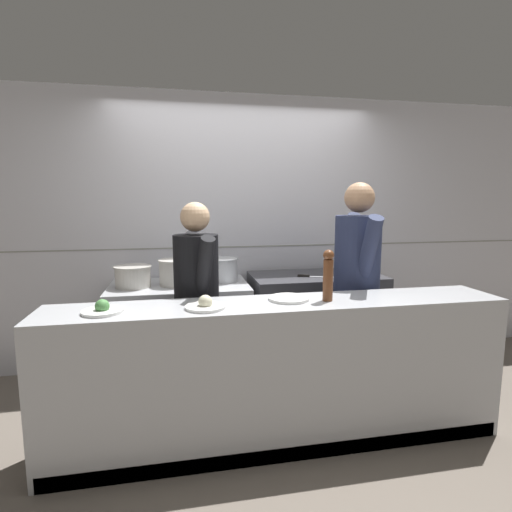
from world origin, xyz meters
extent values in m
plane|color=#6B6056|center=(0.00, 0.00, 0.00)|extent=(14.00, 14.00, 0.00)
cube|color=silver|center=(0.00, 1.33, 1.30)|extent=(8.00, 0.06, 2.60)
cube|color=gray|center=(0.00, 1.30, 1.15)|extent=(8.00, 0.00, 0.01)
cube|color=#38383D|center=(-0.62, 0.93, 0.42)|extent=(1.17, 0.70, 0.83)
cube|color=#B7BABF|center=(-0.62, 0.93, 0.85)|extent=(1.19, 0.71, 0.04)
cube|color=#B7BABF|center=(-0.62, 0.59, 0.48)|extent=(1.05, 0.03, 0.10)
cube|color=#38383D|center=(0.64, 0.93, 0.46)|extent=(1.21, 0.65, 0.91)
cube|color=black|center=(0.64, 0.62, 0.05)|extent=(1.18, 0.04, 0.10)
cube|color=#B7BABF|center=(0.02, -0.15, 0.48)|extent=(2.97, 0.45, 0.96)
cube|color=black|center=(0.02, -0.36, 0.05)|extent=(2.91, 0.04, 0.10)
cylinder|color=beige|center=(-1.00, 0.89, 0.97)|extent=(0.29, 0.29, 0.18)
cylinder|color=beige|center=(-1.00, 0.89, 1.05)|extent=(0.31, 0.31, 0.01)
cylinder|color=beige|center=(-0.65, 0.91, 0.99)|extent=(0.27, 0.27, 0.22)
cylinder|color=beige|center=(-0.65, 0.91, 1.09)|extent=(0.28, 0.28, 0.01)
cylinder|color=#B7BABF|center=(-0.22, 0.98, 0.98)|extent=(0.25, 0.25, 0.21)
cylinder|color=#B7BABF|center=(-0.22, 0.98, 1.08)|extent=(0.27, 0.27, 0.01)
cube|color=#B7BABF|center=(0.65, 0.80, 0.92)|extent=(0.23, 0.11, 0.01)
cube|color=black|center=(0.49, 0.86, 0.92)|extent=(0.11, 0.06, 0.02)
cylinder|color=white|center=(-1.06, -0.18, 0.97)|extent=(0.24, 0.24, 0.02)
sphere|color=#4C8C47|center=(-1.06, -0.18, 1.00)|extent=(0.08, 0.08, 0.08)
cylinder|color=white|center=(-0.47, -0.20, 0.97)|extent=(0.25, 0.25, 0.02)
sphere|color=beige|center=(-0.47, -0.20, 1.00)|extent=(0.09, 0.09, 0.09)
cylinder|color=white|center=(0.08, -0.10, 0.97)|extent=(0.26, 0.26, 0.02)
cylinder|color=brown|center=(0.32, -0.17, 1.09)|extent=(0.06, 0.06, 0.27)
sphere|color=brown|center=(0.32, -0.17, 1.26)|extent=(0.07, 0.07, 0.07)
cube|color=black|center=(-0.50, 0.31, 0.37)|extent=(0.31, 0.24, 0.75)
cylinder|color=black|center=(-0.50, 0.31, 1.05)|extent=(0.39, 0.39, 0.62)
sphere|color=#D8AD84|center=(-0.50, 0.31, 1.49)|extent=(0.21, 0.21, 0.21)
cylinder|color=black|center=(-0.54, 0.50, 1.13)|extent=(0.17, 0.32, 0.52)
cylinder|color=black|center=(-0.45, 0.13, 1.13)|extent=(0.17, 0.32, 0.52)
cube|color=black|center=(0.75, 0.30, 0.41)|extent=(0.32, 0.22, 0.81)
cylinder|color=#262D4C|center=(0.75, 0.30, 1.15)|extent=(0.38, 0.38, 0.67)
sphere|color=tan|center=(0.75, 0.30, 1.63)|extent=(0.23, 0.23, 0.23)
cylinder|color=#262D4C|center=(0.76, 0.51, 1.23)|extent=(0.13, 0.35, 0.56)
cylinder|color=#262D4C|center=(0.73, 0.09, 1.23)|extent=(0.13, 0.35, 0.56)
camera|label=1|loc=(-0.62, -2.55, 1.61)|focal=28.00mm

